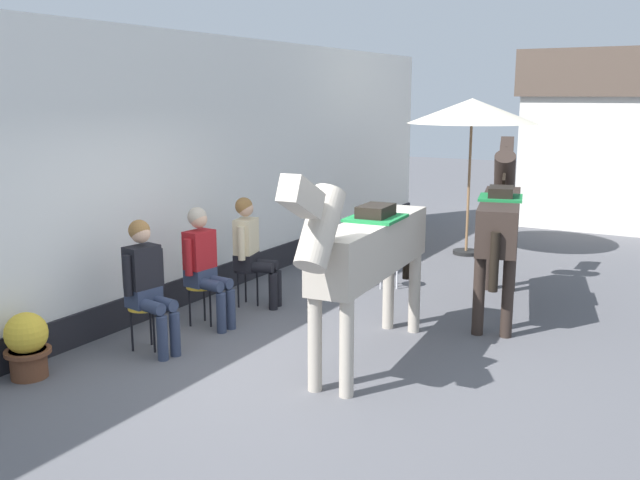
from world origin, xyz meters
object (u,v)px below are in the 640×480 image
at_px(seated_visitor_near, 147,279).
at_px(flower_planter_near, 27,344).
at_px(seated_visitor_middle, 204,261).
at_px(saddled_horse_near, 367,250).
at_px(seated_visitor_far, 251,246).
at_px(cafe_parasol, 472,112).
at_px(spare_stool_white, 389,260).
at_px(saddled_horse_far, 500,217).

height_order(seated_visitor_near, flower_planter_near, seated_visitor_near).
xyz_separation_m(seated_visitor_middle, saddled_horse_near, (2.11, -0.09, 0.38)).
xyz_separation_m(seated_visitor_far, cafe_parasol, (1.41, 4.23, 1.59)).
relative_size(seated_visitor_middle, cafe_parasol, 0.54).
distance_m(seated_visitor_near, spare_stool_white, 3.70).
bearing_deg(flower_planter_near, cafe_parasol, 75.22).
relative_size(seated_visitor_near, seated_visitor_far, 1.00).
bearing_deg(seated_visitor_near, flower_planter_near, -114.22).
xyz_separation_m(seated_visitor_middle, cafe_parasol, (1.42, 5.15, 1.59)).
relative_size(cafe_parasol, spare_stool_white, 5.61).
height_order(seated_visitor_near, cafe_parasol, cafe_parasol).
distance_m(seated_visitor_near, saddled_horse_near, 2.29).
relative_size(seated_visitor_middle, spare_stool_white, 3.02).
bearing_deg(flower_planter_near, seated_visitor_far, 80.70).
relative_size(seated_visitor_far, saddled_horse_far, 0.47).
xyz_separation_m(seated_visitor_near, cafe_parasol, (1.40, 6.09, 1.59)).
xyz_separation_m(seated_visitor_near, spare_stool_white, (1.15, 3.49, -0.38)).
bearing_deg(spare_stool_white, seated_visitor_near, -108.15).
height_order(saddled_horse_near, saddled_horse_far, same).
distance_m(saddled_horse_near, saddled_horse_far, 2.55).
bearing_deg(cafe_parasol, seated_visitor_middle, -105.39).
height_order(seated_visitor_far, flower_planter_near, seated_visitor_far).
height_order(saddled_horse_near, cafe_parasol, cafe_parasol).
bearing_deg(seated_visitor_near, cafe_parasol, 77.04).
bearing_deg(saddled_horse_near, seated_visitor_middle, 177.52).
bearing_deg(seated_visitor_near, saddled_horse_far, 50.81).
relative_size(flower_planter_near, cafe_parasol, 0.25).
distance_m(saddled_horse_near, cafe_parasol, 5.42).
bearing_deg(seated_visitor_middle, seated_visitor_near, -89.06).
height_order(seated_visitor_far, saddled_horse_far, saddled_horse_far).
distance_m(saddled_horse_near, spare_stool_white, 2.91).
bearing_deg(cafe_parasol, flower_planter_near, -104.78).
distance_m(seated_visitor_far, cafe_parasol, 4.73).
relative_size(saddled_horse_near, saddled_horse_far, 1.02).
bearing_deg(saddled_horse_near, spare_stool_white, 109.77).
distance_m(seated_visitor_near, flower_planter_near, 1.29).
bearing_deg(saddled_horse_near, cafe_parasol, 97.54).
bearing_deg(seated_visitor_far, saddled_horse_far, 28.24).
relative_size(seated_visitor_near, saddled_horse_far, 0.47).
bearing_deg(spare_stool_white, seated_visitor_far, -125.30).
relative_size(seated_visitor_far, flower_planter_near, 2.17).
bearing_deg(cafe_parasol, saddled_horse_far, -64.72).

